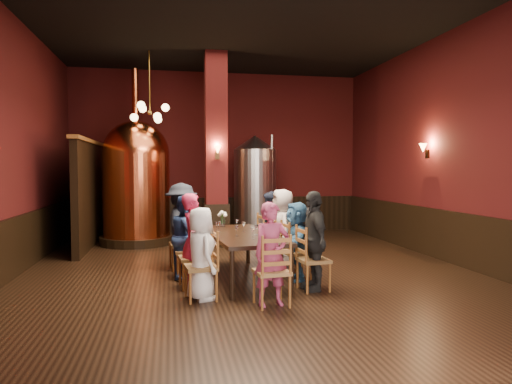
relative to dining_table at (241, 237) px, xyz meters
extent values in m
plane|color=black|center=(0.21, 0.48, -0.69)|extent=(10.00, 10.00, 0.00)
plane|color=black|center=(0.21, 0.48, 3.81)|extent=(10.00, 10.00, 0.00)
cube|color=#420E10|center=(0.21, 5.48, 1.56)|extent=(8.00, 0.02, 4.50)
cube|color=#420E10|center=(0.21, -4.52, 1.56)|extent=(8.00, 0.02, 4.50)
cube|color=#420E10|center=(-3.79, 0.48, 1.56)|extent=(0.02, 10.00, 4.50)
cube|color=#420E10|center=(4.21, 0.48, 1.56)|extent=(0.02, 10.00, 4.50)
cube|color=black|center=(4.17, 0.48, -0.19)|extent=(0.08, 9.90, 1.00)
cube|color=black|center=(0.21, 5.44, -0.19)|extent=(7.90, 0.08, 1.00)
cube|color=black|center=(-3.75, 0.48, -0.19)|extent=(0.08, 9.90, 1.00)
cube|color=#420E10|center=(-0.09, 3.28, 1.56)|extent=(0.58, 0.58, 4.50)
cube|color=black|center=(-2.99, 3.68, 0.51)|extent=(0.22, 3.50, 2.40)
cube|color=black|center=(0.00, 0.00, 0.03)|extent=(1.25, 2.49, 0.06)
cylinder|color=black|center=(-0.31, -1.18, -0.34)|extent=(0.07, 0.07, 0.69)
cylinder|color=black|center=(0.56, -1.09, -0.34)|extent=(0.07, 0.07, 0.69)
cylinder|color=black|center=(-0.56, 1.09, -0.34)|extent=(0.07, 0.07, 0.69)
cylinder|color=black|center=(0.31, 1.18, -0.34)|extent=(0.07, 0.07, 0.69)
imported|color=white|center=(-0.74, -1.09, -0.04)|extent=(0.57, 0.72, 1.29)
imported|color=#CF2350|center=(-0.81, -0.42, 0.03)|extent=(0.44, 0.58, 1.45)
imported|color=navy|center=(-0.88, 0.24, 0.00)|extent=(0.44, 0.72, 1.38)
imported|color=black|center=(-0.95, 0.90, 0.09)|extent=(0.69, 1.07, 1.56)
imported|color=black|center=(0.95, -0.90, 0.06)|extent=(0.37, 0.88, 1.49)
imported|color=#2D5B87|center=(0.88, -0.24, -0.05)|extent=(0.55, 1.23, 1.28)
imported|color=#BAAAA4|center=(0.81, 0.42, 0.04)|extent=(0.50, 0.73, 1.46)
imported|color=#1B2136|center=(0.74, 1.09, 0.00)|extent=(0.35, 0.68, 1.39)
imported|color=#9D3459|center=(0.17, -1.54, 0.00)|extent=(0.56, 0.42, 1.38)
cylinder|color=black|center=(-1.95, 3.96, -0.59)|extent=(1.78, 1.78, 0.20)
cylinder|color=#D35D30|center=(-1.95, 3.96, 0.50)|extent=(2.08, 2.08, 1.98)
sphere|color=#D35D30|center=(-1.95, 3.96, 1.48)|extent=(1.58, 1.58, 1.58)
cylinder|color=#D35D30|center=(-1.95, 3.96, 2.87)|extent=(0.16, 0.16, 1.28)
cylinder|color=#B2B2B7|center=(1.05, 4.37, 0.47)|extent=(1.28, 1.28, 2.31)
cone|color=#B2B2B7|center=(1.05, 4.37, 1.81)|extent=(1.11, 1.11, 0.37)
cylinder|color=#B2B2B7|center=(1.42, 4.00, 0.70)|extent=(0.07, 0.07, 2.59)
cylinder|color=white|center=(-0.20, 0.93, 0.14)|extent=(0.09, 0.09, 0.16)
camera|label=1|loc=(-1.14, -7.38, 1.14)|focal=32.00mm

